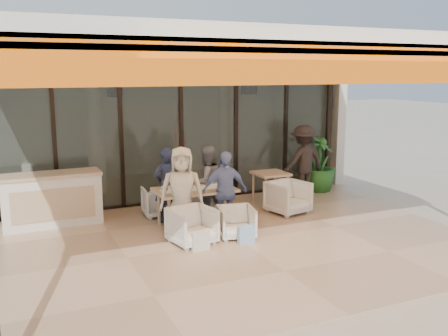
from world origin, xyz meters
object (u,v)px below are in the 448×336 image
object	(u,v)px
chair_far_right	(197,197)
chair_near_right	(236,221)
host_counter	(52,199)
dining_table	(194,191)
side_table	(271,177)
chair_far_left	(159,200)
diner_periwinkle	(225,191)
diner_cream	(182,192)
potted_palm	(319,163)
diner_grey	(206,182)
side_chair	(288,196)
diner_navy	(166,186)
standing_woman	(303,161)
chair_near_left	(192,224)

from	to	relation	value
chair_far_right	chair_near_right	world-z (taller)	chair_far_right
host_counter	dining_table	distance (m)	2.73
side_table	chair_far_right	bearing A→B (deg)	173.18
chair_far_left	diner_periwinkle	size ratio (longest dim) A/B	0.45
diner_cream	side_table	xyz separation A→B (m)	(2.50, 1.20, -0.18)
side_table	potted_palm	xyz separation A→B (m)	(1.73, 0.63, 0.08)
dining_table	diner_grey	size ratio (longest dim) A/B	1.01
diner_periwinkle	side_table	distance (m)	2.05
chair_far_left	potted_palm	size ratio (longest dim) A/B	0.46
side_table	side_chair	world-z (taller)	side_chair
diner_cream	diner_periwinkle	bearing A→B (deg)	18.72
chair_far_left	chair_near_right	xyz separation A→B (m)	(0.84, -1.90, -0.02)
chair_near_right	diner_navy	size ratio (longest dim) A/B	0.43
diner_grey	potted_palm	world-z (taller)	diner_grey
diner_grey	chair_near_right	bearing A→B (deg)	79.64
dining_table	diner_periwinkle	world-z (taller)	diner_periwinkle
dining_table	side_table	world-z (taller)	dining_table
diner_navy	diner_periwinkle	distance (m)	1.23
chair_far_left	standing_woman	bearing A→B (deg)	-172.05
diner_periwinkle	side_table	size ratio (longest dim) A/B	2.01
host_counter	side_chair	world-z (taller)	host_counter
chair_far_left	chair_far_right	bearing A→B (deg)	-175.74
diner_grey	diner_cream	size ratio (longest dim) A/B	0.91
chair_far_right	chair_near_right	bearing A→B (deg)	89.86
chair_near_left	standing_woman	xyz separation A→B (m)	(3.63, 2.13, 0.49)
chair_far_left	diner_navy	bearing A→B (deg)	94.26
host_counter	standing_woman	distance (m)	5.71
chair_far_right	diner_periwinkle	bearing A→B (deg)	89.86
dining_table	chair_far_left	bearing A→B (deg)	113.56
host_counter	chair_far_right	xyz separation A→B (m)	(2.91, -0.18, -0.21)
diner_navy	diner_periwinkle	xyz separation A→B (m)	(0.84, -0.90, 0.00)
chair_near_left	standing_woman	bearing A→B (deg)	19.66
chair_near_left	side_chair	size ratio (longest dim) A/B	0.94
chair_far_left	diner_periwinkle	distance (m)	1.68
chair_far_right	chair_near_right	size ratio (longest dim) A/B	1.02
chair_near_right	diner_cream	distance (m)	1.10
dining_table	diner_periwinkle	xyz separation A→B (m)	(0.43, -0.46, 0.06)
chair_far_left	chair_near_right	distance (m)	2.08
chair_near_left	diner_navy	xyz separation A→B (m)	(0.00, 1.40, 0.38)
diner_navy	standing_woman	xyz separation A→B (m)	(3.63, 0.73, 0.11)
chair_far_right	diner_grey	distance (m)	0.65
chair_far_right	chair_near_left	size ratio (longest dim) A/B	0.90
chair_near_right	standing_woman	world-z (taller)	standing_woman
potted_palm	diner_periwinkle	bearing A→B (deg)	-151.61
chair_far_right	diner_grey	size ratio (longest dim) A/B	0.44
chair_far_right	side_chair	bearing A→B (deg)	150.11
side_table	potted_palm	distance (m)	1.84
potted_palm	standing_woman	bearing A→B (deg)	-161.80
dining_table	diner_cream	bearing A→B (deg)	-132.06
dining_table	chair_far_right	bearing A→B (deg)	65.59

